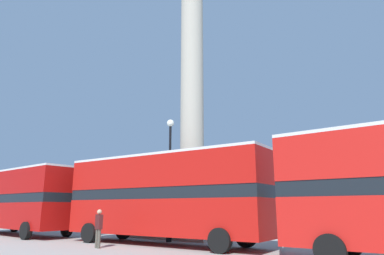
# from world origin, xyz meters

# --- Properties ---
(ground_plane) EXTENTS (200.00, 200.00, 0.00)m
(ground_plane) POSITION_xyz_m (0.00, 0.00, 0.00)
(ground_plane) COLOR #9E9B93
(monument_column) EXTENTS (6.08, 6.08, 25.77)m
(monument_column) POSITION_xyz_m (0.00, 0.00, 7.60)
(monument_column) COLOR #ADA593
(monument_column) RESTS_ON ground_plane
(bus_a) EXTENTS (10.49, 3.24, 4.31)m
(bus_a) POSITION_xyz_m (-9.80, -6.24, 2.38)
(bus_a) COLOR #A80F0C
(bus_a) RESTS_ON ground_plane
(bus_b) EXTENTS (11.35, 3.32, 4.43)m
(bus_b) POSITION_xyz_m (2.01, -5.09, 2.44)
(bus_b) COLOR #B7140F
(bus_b) RESTS_ON ground_plane
(street_lamp) EXTENTS (0.42, 0.42, 6.80)m
(street_lamp) POSITION_xyz_m (1.17, -3.65, 3.76)
(street_lamp) COLOR black
(street_lamp) RESTS_ON ground_plane
(pedestrian_near_lamp) EXTENTS (0.48, 0.28, 1.71)m
(pedestrian_near_lamp) POSITION_xyz_m (0.54, -7.87, 0.96)
(pedestrian_near_lamp) COLOR #4C473D
(pedestrian_near_lamp) RESTS_ON ground_plane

